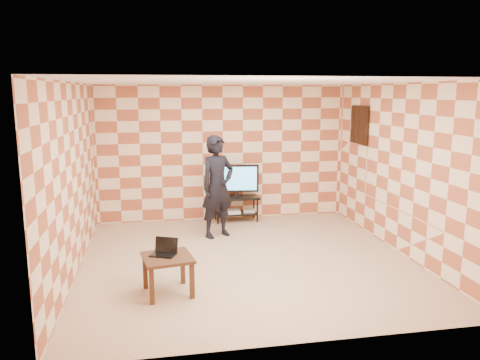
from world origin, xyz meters
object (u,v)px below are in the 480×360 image
Objects in this scene: tv_stand at (236,203)px; tv at (236,179)px; person at (218,187)px; side_table at (168,263)px.

tv is at bearing -83.19° from tv_stand.
tv is 1.06m from person.
person reaches higher than side_table.
side_table is (-1.46, -3.24, -0.45)m from tv.
tv_stand is 3.56m from side_table.
person is at bearing 67.46° from side_table.
side_table is 2.55m from person.
tv is at bearing 65.75° from side_table.
tv_stand is at bearing 96.81° from tv.
tv_stand is 1.01× the size of tv.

